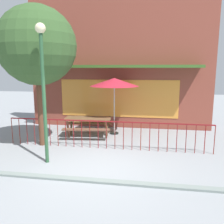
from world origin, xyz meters
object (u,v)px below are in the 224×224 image
(picnic_table_left, at_px, (88,122))
(street_tree, at_px, (37,46))
(street_lamp, at_px, (43,74))
(patio_umbrella, at_px, (114,82))

(picnic_table_left, relative_size, street_tree, 0.41)
(picnic_table_left, xyz_separation_m, street_lamp, (-0.51, -2.73, 1.93))
(picnic_table_left, bearing_deg, patio_umbrella, 32.19)
(street_lamp, bearing_deg, picnic_table_left, 79.34)
(patio_umbrella, bearing_deg, street_tree, -141.56)
(patio_umbrella, height_order, street_tree, street_tree)
(picnic_table_left, distance_m, street_lamp, 3.38)
(patio_umbrella, relative_size, street_tree, 0.49)
(picnic_table_left, relative_size, patio_umbrella, 0.83)
(picnic_table_left, distance_m, street_tree, 3.37)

